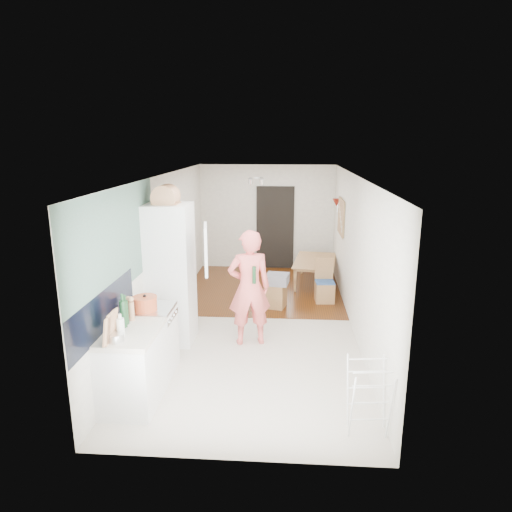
# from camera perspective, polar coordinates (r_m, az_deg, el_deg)

# --- Properties ---
(room_shell) EXTENTS (3.20, 7.00, 2.50)m
(room_shell) POSITION_cam_1_polar(r_m,az_deg,el_deg) (7.56, 0.15, 0.47)
(room_shell) COLOR beige
(room_shell) RESTS_ON ground
(floor) EXTENTS (3.20, 7.00, 0.01)m
(floor) POSITION_cam_1_polar(r_m,az_deg,el_deg) (7.95, 0.15, -8.31)
(floor) COLOR beige
(floor) RESTS_ON ground
(wood_floor_overlay) EXTENTS (3.20, 3.30, 0.01)m
(wood_floor_overlay) POSITION_cam_1_polar(r_m,az_deg,el_deg) (9.68, 0.88, -4.07)
(wood_floor_overlay) COLOR #572707
(wood_floor_overlay) RESTS_ON room_shell
(sage_wall_panel) EXTENTS (0.02, 3.00, 1.30)m
(sage_wall_panel) POSITION_cam_1_polar(r_m,az_deg,el_deg) (5.84, -16.98, 1.74)
(sage_wall_panel) COLOR slate
(sage_wall_panel) RESTS_ON room_shell
(tile_splashback) EXTENTS (0.02, 1.90, 0.50)m
(tile_splashback) POSITION_cam_1_polar(r_m,az_deg,el_deg) (5.54, -18.41, -6.60)
(tile_splashback) COLOR black
(tile_splashback) RESTS_ON room_shell
(doorway_recess) EXTENTS (0.90, 0.04, 2.00)m
(doorway_recess) POSITION_cam_1_polar(r_m,az_deg,el_deg) (11.00, 2.40, 3.52)
(doorway_recess) COLOR black
(doorway_recess) RESTS_ON room_shell
(base_cabinet) EXTENTS (0.60, 0.90, 0.86)m
(base_cabinet) POSITION_cam_1_polar(r_m,az_deg,el_deg) (5.73, -15.11, -13.51)
(base_cabinet) COLOR white
(base_cabinet) RESTS_ON room_shell
(worktop) EXTENTS (0.62, 0.92, 0.06)m
(worktop) POSITION_cam_1_polar(r_m,az_deg,el_deg) (5.54, -15.43, -9.29)
(worktop) COLOR silver
(worktop) RESTS_ON room_shell
(range_cooker) EXTENTS (0.60, 0.60, 0.88)m
(range_cooker) POSITION_cam_1_polar(r_m,az_deg,el_deg) (6.37, -12.93, -10.36)
(range_cooker) COLOR white
(range_cooker) RESTS_ON room_shell
(cooker_top) EXTENTS (0.60, 0.60, 0.04)m
(cooker_top) POSITION_cam_1_polar(r_m,az_deg,el_deg) (6.19, -13.17, -6.48)
(cooker_top) COLOR silver
(cooker_top) RESTS_ON room_shell
(fridge_housing) EXTENTS (0.66, 0.66, 2.15)m
(fridge_housing) POSITION_cam_1_polar(r_m,az_deg,el_deg) (7.06, -10.63, -2.26)
(fridge_housing) COLOR white
(fridge_housing) RESTS_ON room_shell
(fridge_door) EXTENTS (0.14, 0.56, 0.70)m
(fridge_door) POSITION_cam_1_polar(r_m,az_deg,el_deg) (6.52, -6.28, 0.86)
(fridge_door) COLOR white
(fridge_door) RESTS_ON room_shell
(fridge_interior) EXTENTS (0.02, 0.52, 0.66)m
(fridge_interior) POSITION_cam_1_polar(r_m,az_deg,el_deg) (6.87, -8.31, 1.48)
(fridge_interior) COLOR white
(fridge_interior) RESTS_ON room_shell
(pinboard) EXTENTS (0.03, 0.90, 0.70)m
(pinboard) POSITION_cam_1_polar(r_m,az_deg,el_deg) (9.41, 10.62, 4.85)
(pinboard) COLOR tan
(pinboard) RESTS_ON room_shell
(pinboard_frame) EXTENTS (0.00, 0.94, 0.74)m
(pinboard_frame) POSITION_cam_1_polar(r_m,az_deg,el_deg) (9.40, 10.53, 4.85)
(pinboard_frame) COLOR #A87D47
(pinboard_frame) RESTS_ON room_shell
(wall_sconce) EXTENTS (0.18, 0.18, 0.16)m
(wall_sconce) POSITION_cam_1_polar(r_m,az_deg,el_deg) (10.01, 10.03, 6.59)
(wall_sconce) COLOR maroon
(wall_sconce) RESTS_ON room_shell
(person) EXTENTS (0.86, 0.66, 2.11)m
(person) POSITION_cam_1_polar(r_m,az_deg,el_deg) (6.84, -0.85, -2.72)
(person) COLOR #F0645F
(person) RESTS_ON floor
(dining_table) EXTENTS (0.89, 1.38, 0.46)m
(dining_table) POSITION_cam_1_polar(r_m,az_deg,el_deg) (10.02, 7.52, -2.22)
(dining_table) COLOR #A87D47
(dining_table) RESTS_ON floor
(dining_chair) EXTENTS (0.38, 0.38, 0.84)m
(dining_chair) POSITION_cam_1_polar(r_m,az_deg,el_deg) (8.87, 8.61, -3.15)
(dining_chair) COLOR #A87D47
(dining_chair) RESTS_ON floor
(stool) EXTENTS (0.43, 0.43, 0.46)m
(stool) POSITION_cam_1_polar(r_m,az_deg,el_deg) (8.56, 2.46, -4.99)
(stool) COLOR #A87D47
(stool) RESTS_ON floor
(grey_drape) EXTENTS (0.46, 0.46, 0.18)m
(grey_drape) POSITION_cam_1_polar(r_m,az_deg,el_deg) (8.47, 2.67, -2.91)
(grey_drape) COLOR slate
(grey_drape) RESTS_ON stool
(drying_rack) EXTENTS (0.45, 0.41, 0.80)m
(drying_rack) POSITION_cam_1_polar(r_m,az_deg,el_deg) (5.20, 13.88, -16.88)
(drying_rack) COLOR white
(drying_rack) RESTS_ON floor
(bread_bin) EXTENTS (0.40, 0.38, 0.20)m
(bread_bin) POSITION_cam_1_polar(r_m,az_deg,el_deg) (6.82, -11.21, 7.24)
(bread_bin) COLOR tan
(bread_bin) RESTS_ON fridge_housing
(red_casserole) EXTENTS (0.39, 0.39, 0.19)m
(red_casserole) POSITION_cam_1_polar(r_m,az_deg,el_deg) (6.08, -13.71, -5.77)
(red_casserole) COLOR #CA502A
(red_casserole) RESTS_ON cooker_top
(steel_pan) EXTENTS (0.22, 0.22, 0.09)m
(steel_pan) POSITION_cam_1_polar(r_m,az_deg,el_deg) (5.28, -17.13, -9.71)
(steel_pan) COLOR silver
(steel_pan) RESTS_ON worktop
(held_bottle) EXTENTS (0.06, 0.06, 0.26)m
(held_bottle) POSITION_cam_1_polar(r_m,az_deg,el_deg) (6.69, -0.24, -2.39)
(held_bottle) COLOR #184020
(held_bottle) RESTS_ON person
(bottle_a) EXTENTS (0.08, 0.08, 0.33)m
(bottle_a) POSITION_cam_1_polar(r_m,az_deg,el_deg) (5.59, -16.25, -6.96)
(bottle_a) COLOR #184020
(bottle_a) RESTS_ON worktop
(bottle_b) EXTENTS (0.08, 0.08, 0.29)m
(bottle_b) POSITION_cam_1_polar(r_m,az_deg,el_deg) (5.68, -15.98, -6.80)
(bottle_b) COLOR #184020
(bottle_b) RESTS_ON worktop
(bottle_c) EXTENTS (0.11, 0.11, 0.22)m
(bottle_c) POSITION_cam_1_polar(r_m,az_deg,el_deg) (5.36, -16.57, -8.58)
(bottle_c) COLOR silver
(bottle_c) RESTS_ON worktop
(pepper_mill_front) EXTENTS (0.07, 0.07, 0.24)m
(pepper_mill_front) POSITION_cam_1_polar(r_m,az_deg,el_deg) (5.78, -15.28, -6.66)
(pepper_mill_front) COLOR tan
(pepper_mill_front) RESTS_ON worktop
(pepper_mill_back) EXTENTS (0.07, 0.07, 0.22)m
(pepper_mill_back) POSITION_cam_1_polar(r_m,az_deg,el_deg) (5.87, -15.62, -6.45)
(pepper_mill_back) COLOR tan
(pepper_mill_back) RESTS_ON worktop
(chopping_boards) EXTENTS (0.08, 0.26, 0.35)m
(chopping_boards) POSITION_cam_1_polar(r_m,az_deg,el_deg) (5.22, -17.76, -8.52)
(chopping_boards) COLOR tan
(chopping_boards) RESTS_ON worktop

